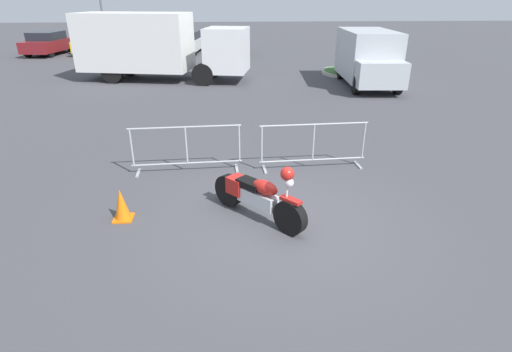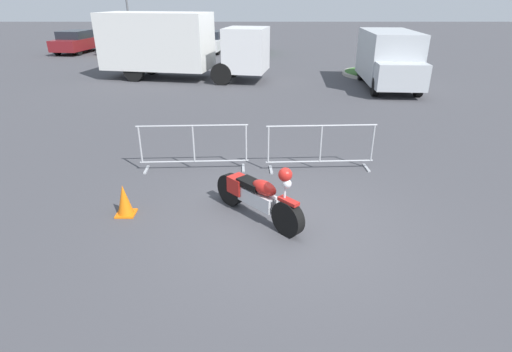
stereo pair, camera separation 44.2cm
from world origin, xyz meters
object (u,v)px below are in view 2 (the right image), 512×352
delivery_van (387,58)px  parked_car_yellow (122,41)px  parked_car_maroon (76,42)px  box_truck (174,43)px  traffic_cone (123,201)px  motorcycle (256,196)px  crowd_barrier_far (319,147)px  parked_car_white (209,41)px  crowd_barrier_near (192,147)px  pedestrian (179,53)px  parked_car_green (254,43)px  parked_car_black (165,42)px

delivery_van → parked_car_yellow: delivery_van is taller
parked_car_maroon → parked_car_yellow: parked_car_maroon is taller
box_truck → traffic_cone: size_ratio=13.54×
motorcycle → traffic_cone: 2.42m
motorcycle → crowd_barrier_far: (1.43, 2.21, 0.11)m
motorcycle → parked_car_white: 23.39m
crowd_barrier_near → pedestrian: size_ratio=1.46×
parked_car_maroon → pedestrian: 11.29m
parked_car_maroon → parked_car_white: bearing=-81.3°
parked_car_white → parked_car_green: size_ratio=1.06×
delivery_van → box_truck: bearing=-96.7°
box_truck → pedestrian: (-0.20, 2.22, -0.72)m
motorcycle → delivery_van: 12.78m
crowd_barrier_near → parked_car_black: 21.41m
crowd_barrier_far → delivery_van: bearing=65.2°
crowd_barrier_far → parked_car_green: parked_car_green is taller
parked_car_black → traffic_cone: bearing=-163.3°
pedestrian → crowd_barrier_near: bearing=169.1°
motorcycle → parked_car_green: parked_car_green is taller
box_truck → parked_car_maroon: (-8.68, 9.68, -0.88)m
crowd_barrier_near → delivery_van: delivery_van is taller
parked_car_white → parked_car_black: bearing=99.2°
crowd_barrier_far → parked_car_black: (-7.72, 20.85, 0.15)m
parked_car_yellow → box_truck: bearing=-143.7°
motorcycle → delivery_van: delivery_van is taller
crowd_barrier_far → traffic_cone: (-3.84, -2.07, -0.27)m
motorcycle → parked_car_yellow: bearing=159.2°
crowd_barrier_near → pedestrian: pedestrian is taller
delivery_van → pedestrian: size_ratio=3.03×
parked_car_yellow → parked_car_white: 6.19m
delivery_van → parked_car_green: (-5.78, 11.13, -0.55)m
parked_car_black → parked_car_white: 3.10m
crowd_barrier_far → parked_car_maroon: (-13.92, 20.71, 0.20)m
motorcycle → parked_car_green: bearing=137.4°
parked_car_yellow → delivery_van: bearing=-120.9°
crowd_barrier_far → traffic_cone: 4.38m
parked_car_white → parked_car_green: 3.16m
parked_car_yellow → traffic_cone: 24.13m
parked_car_yellow → parked_car_white: parked_car_yellow is taller
parked_car_white → pedestrian: bearing=-178.9°
parked_car_maroon → parked_car_green: size_ratio=1.09×
box_truck → parked_car_green: bearing=79.3°
parked_car_yellow → parked_car_black: 3.10m
box_truck → parked_car_yellow: 11.48m
delivery_van → parked_car_maroon: bearing=-118.2°
parked_car_yellow → parked_car_white: size_ratio=1.01×
parked_car_maroon → parked_car_black: (6.19, 0.15, -0.04)m
crowd_barrier_near → traffic_cone: crowd_barrier_near is taller
traffic_cone → crowd_barrier_near: bearing=64.8°
motorcycle → pedestrian: (-4.00, 15.46, 0.47)m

